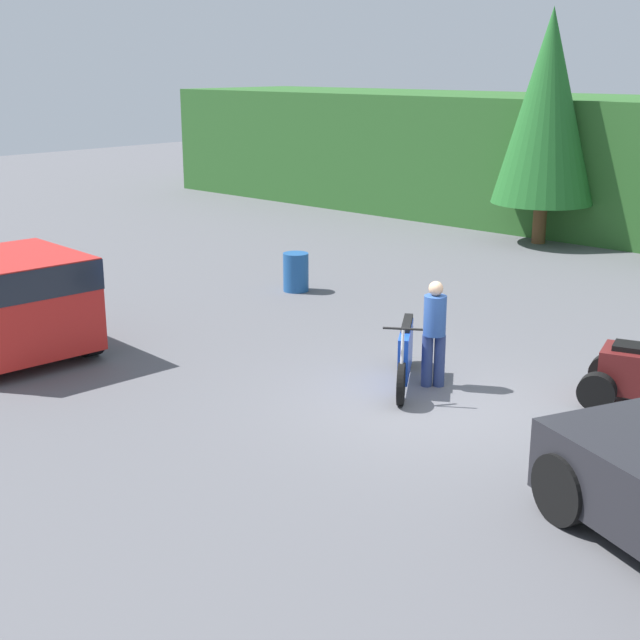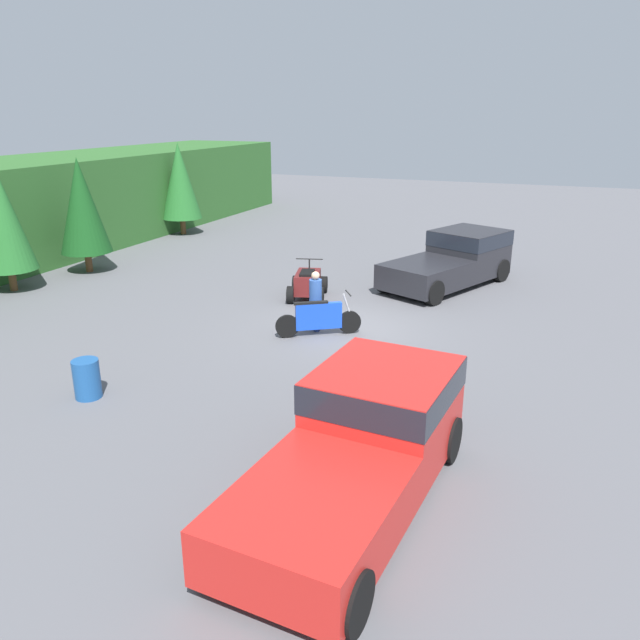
{
  "view_description": "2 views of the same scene",
  "coord_description": "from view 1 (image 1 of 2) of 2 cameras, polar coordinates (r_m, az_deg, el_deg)",
  "views": [
    {
      "loc": [
        7.27,
        -10.58,
        5.04
      ],
      "look_at": [
        -2.26,
        -0.17,
        0.95
      ],
      "focal_mm": 50.0,
      "sensor_mm": 36.0,
      "label": 1
    },
    {
      "loc": [
        -16.28,
        -5.76,
        6.07
      ],
      "look_at": [
        -2.26,
        -0.17,
        0.95
      ],
      "focal_mm": 35.0,
      "sensor_mm": 36.0,
      "label": 2
    }
  ],
  "objects": [
    {
      "name": "tree_left",
      "position": [
        26.24,
        14.35,
        13.04
      ],
      "size": [
        2.87,
        2.87,
        6.52
      ],
      "color": "brown",
      "rests_on": "ground_plane"
    },
    {
      "name": "rider_person",
      "position": [
        14.28,
        7.33,
        -0.63
      ],
      "size": [
        0.51,
        0.51,
        1.74
      ],
      "rotation": [
        0.0,
        0.0,
        -0.85
      ],
      "color": "navy",
      "rests_on": "ground_plane"
    },
    {
      "name": "ground_plane",
      "position": [
        13.79,
        7.47,
        -5.42
      ],
      "size": [
        80.0,
        80.0,
        0.0
      ],
      "primitive_type": "plane",
      "color": "#5B5B60"
    },
    {
      "name": "dirt_bike",
      "position": [
        14.43,
        5.48,
        -2.23
      ],
      "size": [
        1.44,
        2.1,
        1.21
      ],
      "rotation": [
        0.0,
        0.0,
        -0.99
      ],
      "color": "black",
      "rests_on": "ground_plane"
    },
    {
      "name": "steel_barrel",
      "position": [
        20.34,
        -1.56,
        3.09
      ],
      "size": [
        0.58,
        0.58,
        0.88
      ],
      "color": "#1E5193",
      "rests_on": "ground_plane"
    }
  ]
}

